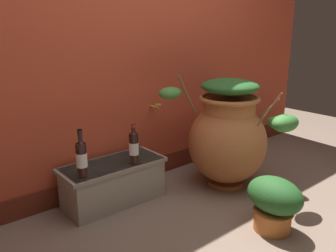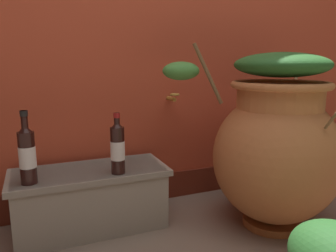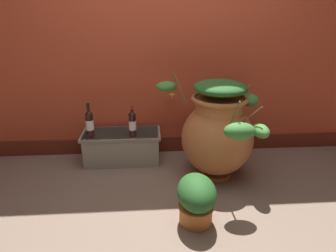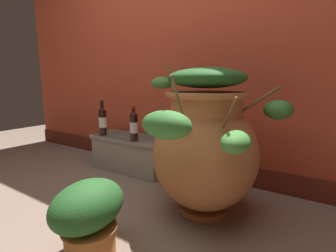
% 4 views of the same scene
% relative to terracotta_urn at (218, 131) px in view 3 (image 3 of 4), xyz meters
% --- Properties ---
extents(ground_plane, '(7.00, 7.00, 0.00)m').
position_rel_terracotta_urn_xyz_m(ground_plane, '(-0.47, -0.55, -0.45)').
color(ground_plane, '#7A6656').
extents(back_wall, '(4.40, 0.33, 2.60)m').
position_rel_terracotta_urn_xyz_m(back_wall, '(-0.47, 0.65, 0.85)').
color(back_wall, '#B74228').
rests_on(back_wall, ground_plane).
extents(terracotta_urn, '(0.99, 0.92, 0.95)m').
position_rel_terracotta_urn_xyz_m(terracotta_urn, '(0.00, 0.00, 0.00)').
color(terracotta_urn, '#B26638').
rests_on(terracotta_urn, ground_plane).
extents(stone_ledge, '(0.78, 0.35, 0.32)m').
position_rel_terracotta_urn_xyz_m(stone_ledge, '(-0.90, 0.35, -0.27)').
color(stone_ledge, '#9E9384').
rests_on(stone_ledge, ground_plane).
extents(wine_bottle_left, '(0.07, 0.07, 0.30)m').
position_rel_terracotta_urn_xyz_m(wine_bottle_left, '(-0.77, 0.24, 0.01)').
color(wine_bottle_left, black).
rests_on(wine_bottle_left, stone_ledge).
extents(wine_bottle_middle, '(0.07, 0.07, 0.33)m').
position_rel_terracotta_urn_xyz_m(wine_bottle_middle, '(-1.18, 0.26, 0.01)').
color(wine_bottle_middle, black).
rests_on(wine_bottle_middle, stone_ledge).
extents(potted_shrub, '(0.28, 0.38, 0.37)m').
position_rel_terracotta_urn_xyz_m(potted_shrub, '(-0.29, -0.66, -0.24)').
color(potted_shrub, '#C17033').
rests_on(potted_shrub, ground_plane).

